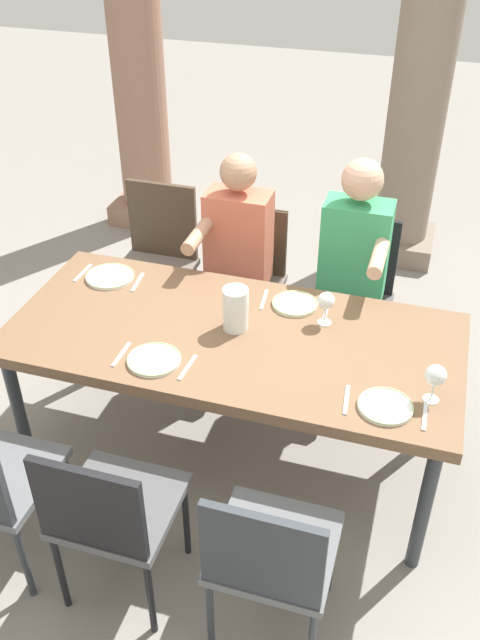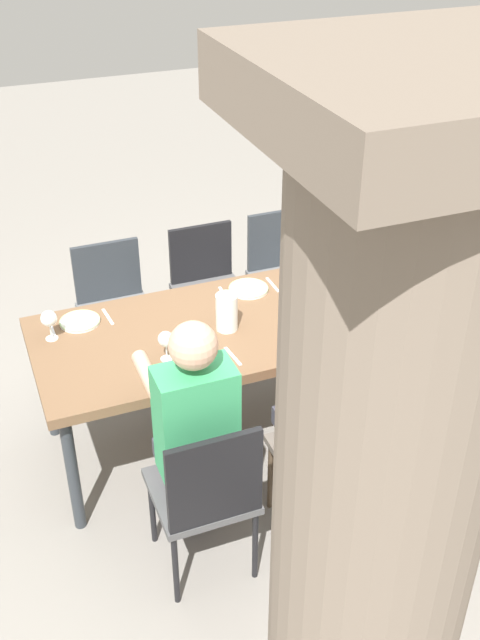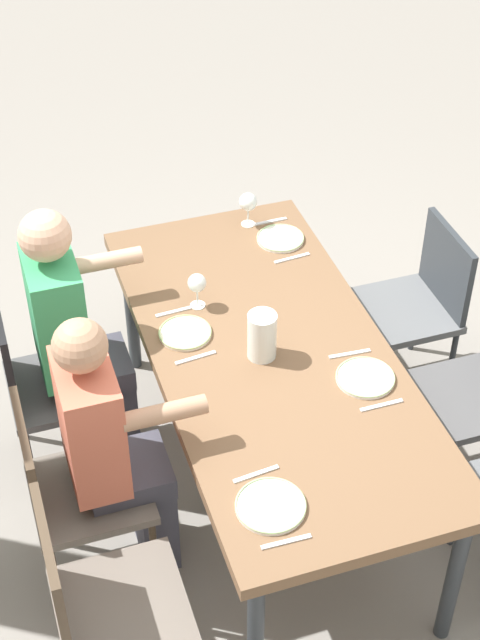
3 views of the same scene
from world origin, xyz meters
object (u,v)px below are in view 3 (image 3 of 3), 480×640
Objects in this scene: dining_table at (271,364)px; wine_glass_3 at (248,203)px; water_pitcher at (262,338)px; plate_3 at (280,238)px; diner_man_white at (112,445)px; diner_woman_green at (76,335)px; wine_glass_2 at (197,284)px; plate_0 at (271,506)px; plate_2 at (185,333)px; chair_east_south at (418,299)px; chair_mid_north at (68,487)px; plate_1 at (365,378)px; chair_west_north at (95,600)px; chair_east_north at (40,378)px.

dining_table is 0.91m from wine_glass_3.
wine_glass_3 is 0.82× the size of water_pitcher.
water_pitcher reaches higher than plate_3.
plate_3 is at bearing -47.15° from diner_man_white.
wine_glass_3 reaches higher than plate_3.
diner_woman_green is 7.98× the size of wine_glass_3.
plate_0 is at bearing 176.45° from wine_glass_2.
water_pitcher is (-0.21, -0.25, 0.08)m from plate_2.
water_pitcher is (-0.00, 0.04, 0.15)m from dining_table.
chair_east_south is 5.35× the size of wine_glass_2.
wine_glass_3 is 0.90m from water_pitcher.
chair_mid_north is at bearing 125.74° from plate_2.
plate_0 is 0.72m from plate_1.
plate_0 is 1.45× the size of wine_glass_3.
water_pitcher is (0.25, 0.33, 0.08)m from plate_1.
chair_mid_north is at bearing -0.58° from chair_west_north.
water_pitcher is at bearing 90.67° from dining_table.
diner_woman_green reaches higher than water_pitcher.
plate_0 is at bearing -87.86° from chair_west_north.
chair_mid_north is (-0.21, 0.88, -0.19)m from dining_table.
wine_glass_3 is (1.08, -0.89, 0.20)m from diner_man_white.
wine_glass_3 reaches higher than chair_east_north.
plate_0 is at bearing 134.95° from chair_east_south.
chair_west_north is at bearing 148.43° from wine_glass_2.
dining_table is at bearing -76.72° from chair_mid_north.
chair_mid_north reaches higher than plate_2.
chair_west_north reaches higher than chair_east_north.
dining_table is 0.16m from water_pitcher.
diner_woman_green is at bearing -15.34° from chair_mid_north.
chair_west_north is 1.19m from diner_woman_green.
chair_east_south is 0.93m from plate_1.
wine_glass_3 is at bearing 4.77° from plate_1.
plate_2 is (0.94, 0.03, 0.00)m from plate_0.
chair_west_north is 0.58m from diner_man_white.
plate_1 is at bearing -67.19° from chair_west_north.
diner_man_white is at bearing -19.29° from chair_west_north.
diner_woman_green reaches higher than plate_2.
plate_2 is at bearing 143.45° from wine_glass_3.
chair_west_north is 4.19× the size of plate_1.
chair_mid_north is 1.57m from wine_glass_3.
water_pitcher is at bearing -157.81° from wine_glass_2.
chair_east_south is 1.22m from plate_2.
diner_man_white is at bearing -178.90° from diner_woman_green.
water_pitcher is at bearing -16.94° from plate_0.
wine_glass_2 is at bearing -94.60° from diner_woman_green.
plate_2 is at bearing 1.95° from plate_0.
wine_glass_2 reaches higher than plate_2.
wine_glass_2 is at bearing 37.56° from plate_1.
diner_man_white is at bearing 132.85° from plate_3.
plate_2 is at bearing -43.46° from diner_man_white.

